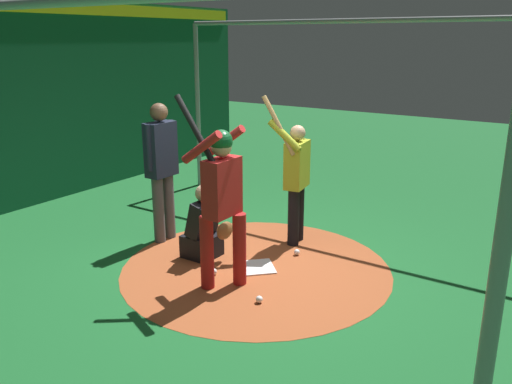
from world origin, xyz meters
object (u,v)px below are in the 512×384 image
object	(u,v)px
batter	(221,194)
baseball_0	(297,252)
visitor	(296,176)
baseball_1	(259,299)
baseball_2	(214,272)
home_plate	(256,267)
umpire	(162,164)
catcher	(204,229)

from	to	relation	value
batter	baseball_0	xyz separation A→B (m)	(0.28, 1.18, -1.02)
batter	baseball_0	bearing A→B (deg)	76.82
visitor	baseball_1	bearing A→B (deg)	-81.87
visitor	baseball_1	distance (m)	1.96
batter	baseball_2	size ratio (longest dim) A/B	28.31
baseball_0	baseball_2	bearing A→B (deg)	-116.75
home_plate	baseball_2	distance (m)	0.53
umpire	catcher	bearing A→B (deg)	-11.19
visitor	baseball_0	distance (m)	0.98
home_plate	baseball_2	xyz separation A→B (m)	(-0.30, -0.43, 0.03)
home_plate	batter	bearing A→B (deg)	-95.57
umpire	baseball_0	bearing A→B (deg)	16.16
umpire	visitor	xyz separation A→B (m)	(1.52, 0.89, -0.13)
umpire	baseball_0	size ratio (longest dim) A/B	25.01
baseball_1	baseball_2	bearing A→B (deg)	161.82
baseball_1	baseball_2	distance (m)	0.85
home_plate	batter	world-z (taller)	batter
batter	visitor	size ratio (longest dim) A/B	1.07
visitor	baseball_1	world-z (taller)	visitor
catcher	baseball_2	distance (m)	0.64
catcher	baseball_0	distance (m)	1.20
home_plate	baseball_1	size ratio (longest dim) A/B	5.68
batter	umpire	size ratio (longest dim) A/B	1.13
baseball_0	baseball_1	world-z (taller)	same
umpire	baseball_1	world-z (taller)	umpire
catcher	baseball_2	size ratio (longest dim) A/B	12.78
baseball_1	baseball_2	xyz separation A→B (m)	(-0.81, 0.26, 0.00)
home_plate	baseball_0	world-z (taller)	baseball_0
visitor	baseball_0	xyz separation A→B (m)	(0.25, -0.38, -0.87)
visitor	batter	bearing A→B (deg)	-100.55
catcher	baseball_0	xyz separation A→B (m)	(0.94, 0.68, -0.33)
baseball_1	catcher	bearing A→B (deg)	153.07
catcher	visitor	bearing A→B (deg)	56.76
home_plate	batter	size ratio (longest dim) A/B	0.20
visitor	baseball_0	world-z (taller)	visitor
baseball_2	batter	bearing A→B (deg)	-31.25
visitor	baseball_2	distance (m)	1.68
visitor	baseball_1	xyz separation A→B (m)	(0.53, -1.68, -0.87)
visitor	baseball_2	bearing A→B (deg)	-110.45
umpire	visitor	distance (m)	1.77
batter	visitor	xyz separation A→B (m)	(0.03, 1.56, -0.15)
batter	umpire	world-z (taller)	batter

